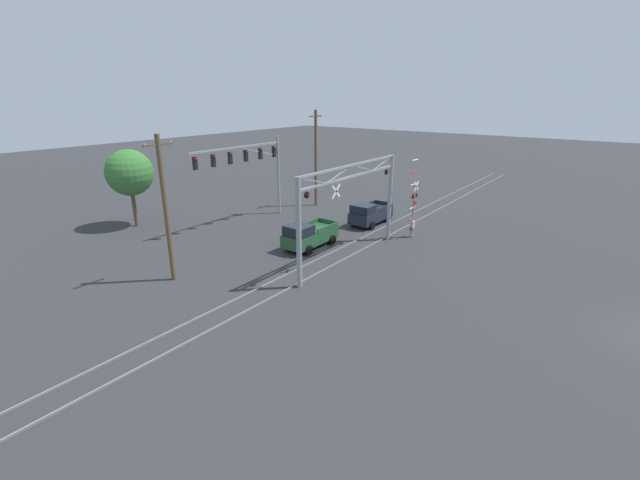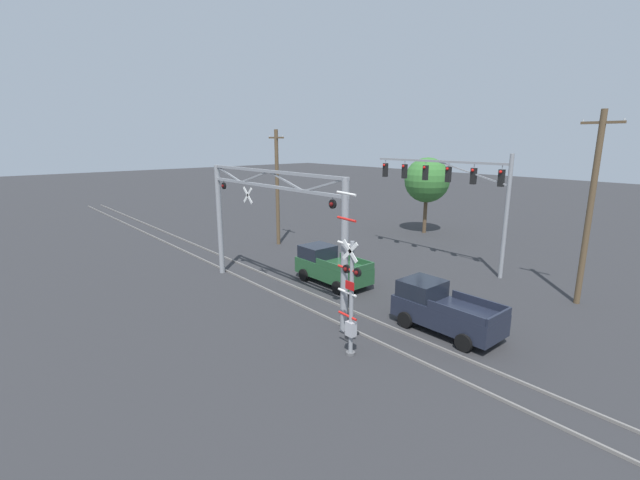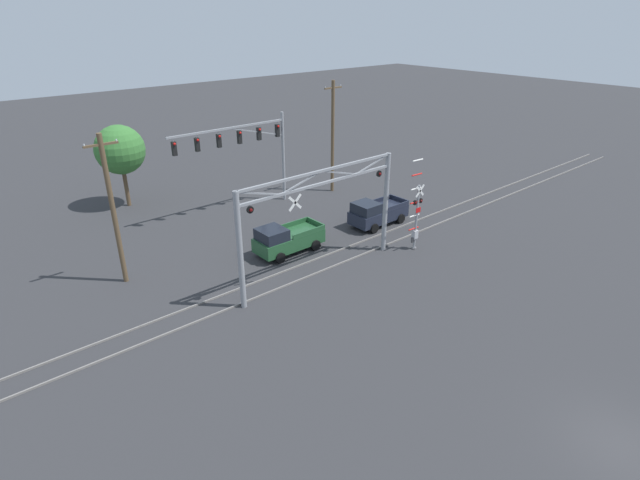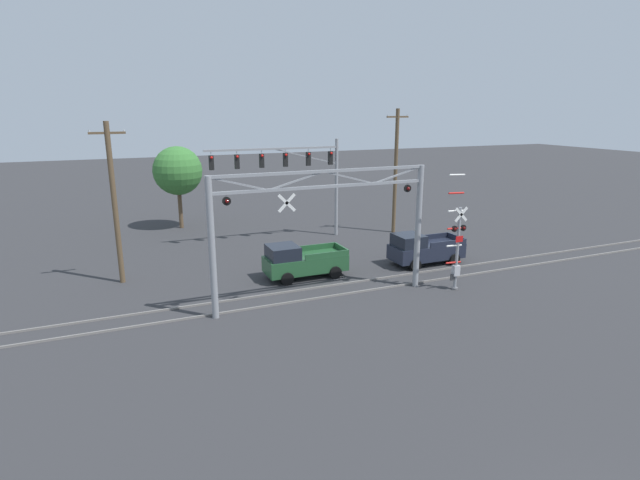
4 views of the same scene
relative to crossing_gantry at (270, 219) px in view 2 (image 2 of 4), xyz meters
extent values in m
cube|color=gray|center=(0.01, 0.28, -4.06)|extent=(80.00, 0.08, 0.10)
cube|color=gray|center=(0.01, 1.72, -4.06)|extent=(80.00, 0.08, 0.10)
cylinder|color=gray|center=(-5.39, 0.00, -0.85)|extent=(0.31, 0.31, 6.53)
cylinder|color=gray|center=(5.41, 0.00, -0.85)|extent=(0.31, 0.31, 6.53)
cube|color=gray|center=(0.01, 0.00, 1.62)|extent=(11.10, 0.14, 0.14)
cube|color=gray|center=(0.01, 0.00, 2.34)|extent=(11.10, 0.14, 0.14)
cube|color=gray|center=(-4.04, 0.00, 1.98)|extent=(2.72, 0.08, 0.80)
cube|color=gray|center=(-1.34, 0.00, 1.98)|extent=(2.72, 0.08, 0.80)
cube|color=gray|center=(1.36, 0.00, 1.98)|extent=(2.72, 0.08, 0.80)
cube|color=gray|center=(4.06, 0.00, 1.98)|extent=(2.72, 0.08, 0.80)
cylinder|color=black|center=(-4.63, 0.00, 1.26)|extent=(0.38, 0.10, 0.38)
sphere|color=#590C0C|center=(-4.63, -0.07, 1.26)|extent=(0.18, 0.18, 0.18)
cylinder|color=gray|center=(-4.63, 0.00, 1.50)|extent=(0.04, 0.04, 0.10)
cylinder|color=black|center=(4.65, 0.00, 1.26)|extent=(0.38, 0.10, 0.38)
sphere|color=#590C0C|center=(4.65, -0.07, 1.26)|extent=(0.18, 0.18, 0.18)
cylinder|color=gray|center=(4.65, 0.00, 1.50)|extent=(0.04, 0.04, 0.10)
cube|color=white|center=(-1.88, -0.10, 1.00)|extent=(0.88, 0.03, 0.88)
cube|color=white|center=(-1.88, -0.10, 1.00)|extent=(0.88, 0.03, 0.88)
cylinder|color=black|center=(-1.88, -0.12, 1.00)|extent=(0.04, 0.04, 0.02)
cylinder|color=gray|center=(7.07, -1.22, -1.90)|extent=(0.16, 0.16, 4.43)
cylinder|color=#59595B|center=(7.07, -1.22, -4.06)|extent=(0.35, 0.35, 0.10)
cube|color=white|center=(7.07, -1.33, -0.04)|extent=(0.78, 0.03, 0.78)
cube|color=white|center=(7.07, -1.33, -0.04)|extent=(0.78, 0.03, 0.78)
cylinder|color=black|center=(7.07, -1.36, -0.04)|extent=(0.04, 0.04, 0.02)
cylinder|color=black|center=(6.79, -1.22, -0.79)|extent=(0.32, 0.09, 0.32)
sphere|color=#590C0C|center=(6.79, -1.28, -0.79)|extent=(0.16, 0.16, 0.16)
cylinder|color=black|center=(7.35, -1.22, -0.79)|extent=(0.32, 0.09, 0.32)
sphere|color=#590C0C|center=(7.35, -1.28, -0.79)|extent=(0.16, 0.16, 0.16)
cube|color=gray|center=(7.07, -1.22, -0.79)|extent=(0.64, 0.06, 0.06)
cube|color=red|center=(7.07, -1.32, -1.34)|extent=(0.44, 0.02, 0.32)
cube|color=#B2B2B7|center=(7.07, -1.22, -3.06)|extent=(0.36, 0.28, 0.56)
cylinder|color=red|center=(6.88, -1.22, -2.60)|extent=(0.92, 0.09, 0.12)
cylinder|color=white|center=(6.85, -1.22, -1.69)|extent=(0.92, 0.09, 0.12)
cylinder|color=red|center=(6.81, -1.22, -0.77)|extent=(0.92, 0.09, 0.12)
cylinder|color=white|center=(6.78, -1.22, 0.15)|extent=(0.92, 0.09, 0.12)
cylinder|color=red|center=(6.75, -1.22, 1.07)|extent=(0.92, 0.09, 0.12)
cylinder|color=white|center=(6.72, -1.22, 1.99)|extent=(0.92, 0.09, 0.12)
cube|color=#3F3F42|center=(6.90, -1.22, -3.41)|extent=(0.24, 0.12, 0.36)
cylinder|color=gray|center=(6.21, 11.99, -0.51)|extent=(0.24, 0.24, 7.21)
cube|color=gray|center=(1.38, 11.99, 2.49)|extent=(9.65, 0.14, 0.14)
cube|color=gray|center=(3.79, 11.99, 1.89)|extent=(4.85, 0.08, 1.28)
cylinder|color=gray|center=(-2.95, 11.99, 2.34)|extent=(0.04, 0.04, 0.30)
cube|color=black|center=(-2.95, 11.99, 1.71)|extent=(0.30, 0.26, 0.97)
sphere|color=red|center=(-2.95, 11.82, 2.06)|extent=(0.18, 0.18, 0.18)
cylinder|color=gray|center=(-1.22, 11.99, 2.34)|extent=(0.04, 0.04, 0.30)
cube|color=black|center=(-1.22, 11.99, 1.71)|extent=(0.30, 0.26, 0.97)
sphere|color=red|center=(-1.22, 11.82, 2.06)|extent=(0.18, 0.18, 0.18)
cylinder|color=gray|center=(0.52, 11.99, 2.34)|extent=(0.04, 0.04, 0.30)
cube|color=black|center=(0.52, 11.99, 1.71)|extent=(0.30, 0.26, 0.97)
sphere|color=red|center=(0.52, 11.82, 2.06)|extent=(0.18, 0.18, 0.18)
cylinder|color=gray|center=(2.25, 11.99, 2.34)|extent=(0.04, 0.04, 0.30)
cube|color=black|center=(2.25, 11.99, 1.71)|extent=(0.30, 0.26, 0.97)
sphere|color=red|center=(2.25, 11.82, 2.06)|extent=(0.18, 0.18, 0.18)
cylinder|color=gray|center=(3.98, 11.99, 2.34)|extent=(0.04, 0.04, 0.30)
cube|color=black|center=(3.98, 11.99, 1.71)|extent=(0.30, 0.26, 0.97)
sphere|color=red|center=(3.98, 11.82, 2.06)|extent=(0.18, 0.18, 0.18)
cylinder|color=gray|center=(5.71, 11.99, 2.34)|extent=(0.04, 0.04, 0.30)
cube|color=black|center=(5.71, 11.99, 1.71)|extent=(0.30, 0.26, 0.97)
sphere|color=red|center=(5.71, 11.82, 2.06)|extent=(0.18, 0.18, 0.18)
cube|color=#23512D|center=(0.52, 3.80, -3.32)|extent=(4.62, 1.88, 0.89)
cube|color=black|center=(-0.82, 3.80, -2.51)|extent=(1.64, 1.73, 0.72)
cube|color=#23512D|center=(1.44, 2.90, -2.71)|extent=(2.58, 0.08, 0.33)
cube|color=#23512D|center=(1.44, 4.70, -2.71)|extent=(2.58, 0.08, 0.33)
cube|color=#23512D|center=(2.78, 3.80, -2.71)|extent=(0.10, 1.80, 0.33)
cylinder|color=black|center=(-0.91, 2.85, -3.76)|extent=(0.71, 0.24, 0.71)
cylinder|color=black|center=(-0.91, 4.76, -3.76)|extent=(0.71, 0.24, 0.71)
cylinder|color=black|center=(1.96, 2.85, -3.76)|extent=(0.71, 0.24, 0.71)
cylinder|color=black|center=(1.96, 4.76, -3.76)|extent=(0.71, 0.24, 0.71)
cube|color=#1E2333|center=(8.31, 3.23, -3.32)|extent=(4.55, 1.88, 0.89)
cube|color=black|center=(6.99, 3.23, -2.51)|extent=(1.62, 1.73, 0.72)
cube|color=#1E2333|center=(9.22, 2.33, -2.71)|extent=(2.54, 0.08, 0.33)
cube|color=#1E2333|center=(9.22, 4.13, -2.71)|extent=(2.54, 0.08, 0.33)
cube|color=#1E2333|center=(10.54, 3.23, -2.71)|extent=(0.10, 1.80, 0.33)
cylinder|color=black|center=(6.90, 2.28, -3.76)|extent=(0.71, 0.24, 0.71)
cylinder|color=black|center=(6.90, 4.18, -3.76)|extent=(0.71, 0.24, 0.71)
cylinder|color=black|center=(9.72, 2.28, -3.76)|extent=(0.71, 0.24, 0.71)
cylinder|color=black|center=(9.72, 4.18, -3.76)|extent=(0.71, 0.24, 0.71)
cylinder|color=brown|center=(-9.15, 6.85, 0.23)|extent=(0.28, 0.28, 8.69)
cube|color=brown|center=(-9.15, 6.85, 3.98)|extent=(1.80, 0.12, 0.12)
cylinder|color=silver|center=(-9.97, 6.85, 4.08)|extent=(0.08, 0.08, 0.12)
cylinder|color=silver|center=(-8.33, 6.85, 4.08)|extent=(0.08, 0.08, 0.12)
cylinder|color=brown|center=(10.67, 11.04, 0.54)|extent=(0.28, 0.28, 9.32)
cube|color=brown|center=(10.67, 11.04, 4.60)|extent=(1.80, 0.12, 0.12)
cylinder|color=silver|center=(9.85, 11.04, 4.70)|extent=(0.08, 0.08, 0.12)
cylinder|color=silver|center=(11.49, 11.04, 4.70)|extent=(0.08, 0.08, 0.12)
cylinder|color=brown|center=(-4.30, 18.96, -2.48)|extent=(0.32, 0.32, 3.26)
sphere|color=#387533|center=(-4.30, 18.96, 0.48)|extent=(3.81, 3.81, 3.81)
camera|label=1|loc=(-22.98, -14.65, 6.65)|focal=24.00mm
camera|label=2|loc=(17.59, -11.74, 3.86)|focal=24.00mm
camera|label=3|loc=(-16.96, -19.95, 10.35)|focal=28.00mm
camera|label=4|loc=(-9.24, -21.44, 5.18)|focal=28.00mm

